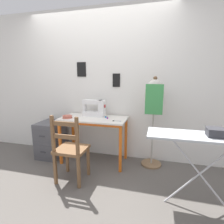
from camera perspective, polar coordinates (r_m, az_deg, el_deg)
ground_plane at (r=2.92m, az=-7.65°, el=-17.83°), size 14.00×14.00×0.00m
wall_back at (r=3.11m, az=-4.05°, el=8.75°), size 10.00×0.06×2.55m
sewing_table at (r=2.88m, az=-6.09°, el=-3.96°), size 1.08×0.53×0.76m
sewing_machine at (r=2.96m, az=-5.53°, el=1.11°), size 0.39×0.16×0.30m
fabric_bowl at (r=2.93m, az=-14.37°, el=-1.49°), size 0.15×0.15×0.04m
scissors at (r=2.65m, az=1.15°, el=-2.93°), size 0.14×0.04×0.01m
thread_spool_near_machine at (r=2.85m, az=-2.06°, el=-1.58°), size 0.03×0.03×0.04m
thread_spool_mid_table at (r=2.78m, az=-1.49°, el=-1.93°), size 0.03×0.03×0.03m
wooden_chair at (r=2.47m, az=-13.36°, el=-11.95°), size 0.40×0.38×0.95m
filing_cabinet at (r=3.37m, az=-19.24°, el=-8.36°), size 0.40×0.50×0.63m
dress_form at (r=2.75m, az=13.57°, el=2.84°), size 0.32×0.32×1.43m
ironing_board at (r=2.04m, az=27.68°, el=-8.07°), size 1.13×0.35×0.84m
storage_box at (r=2.05m, az=30.83°, el=-5.72°), size 0.17×0.15×0.08m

